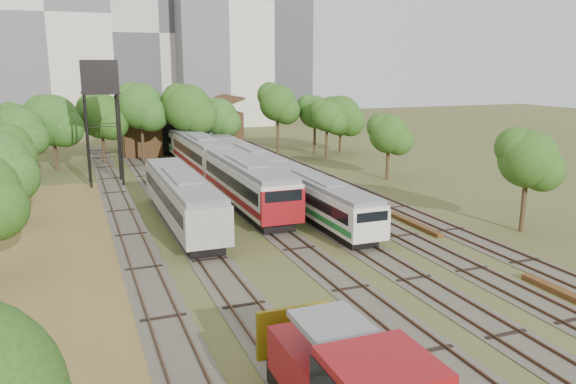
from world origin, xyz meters
name	(u,v)px	position (x,y,z in m)	size (l,w,h in m)	color
ground	(416,307)	(0.00, 0.00, 0.00)	(240.00, 240.00, 0.00)	#475123
dry_grass_patch	(31,299)	(-18.00, 8.00, 0.02)	(14.00, 60.00, 0.04)	brown
tracks	(252,199)	(-0.67, 25.00, 0.04)	(24.60, 80.00, 0.19)	#4C473D
railcar_red_set	(221,167)	(-2.00, 30.62, 2.14)	(3.27, 34.57, 4.06)	black
railcar_green_set	(250,163)	(2.00, 34.03, 1.76)	(2.70, 52.07, 3.34)	black
railcar_rear	(172,137)	(-2.00, 57.87, 1.88)	(2.87, 16.08, 3.55)	black
old_grey_coach	(182,198)	(-8.00, 19.10, 2.07)	(3.06, 18.00, 3.79)	black
water_tower	(99,80)	(-12.38, 37.01, 10.43)	(3.58, 3.58, 12.36)	black
rail_pile_far	(405,220)	(8.20, 13.71, 0.15)	(0.57, 9.11, 0.30)	brown
maintenance_shed	(179,130)	(-1.00, 57.98, 2.91)	(16.45, 11.55, 7.58)	#3C2516
tree_band_left	(1,166)	(-20.30, 22.52, 4.77)	(8.13, 77.13, 7.65)	#382616
tree_band_far	(194,112)	(-0.79, 48.20, 6.10)	(42.12, 8.58, 9.79)	#382616
tree_band_right	(397,132)	(15.25, 26.63, 5.23)	(5.11, 39.43, 7.57)	#382616
tower_left	(46,15)	(-18.00, 95.00, 21.00)	(22.00, 16.00, 42.00)	beige
tower_centre	(153,35)	(2.00, 100.00, 18.00)	(20.00, 18.00, 36.00)	beige
tower_right	(218,3)	(14.00, 92.00, 24.00)	(18.00, 16.00, 48.00)	beige
tower_far_right	(281,57)	(34.00, 110.00, 14.00)	(12.00, 12.00, 28.00)	#404348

